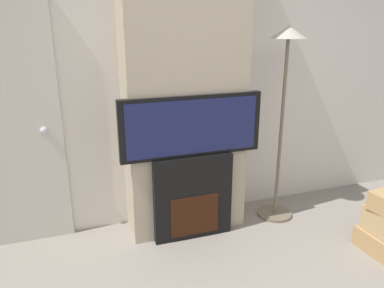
% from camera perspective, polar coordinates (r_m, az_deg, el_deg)
% --- Properties ---
extents(wall_back, '(6.00, 0.06, 2.70)m').
position_cam_1_polar(wall_back, '(3.28, -2.41, 10.88)').
color(wall_back, silver).
rests_on(wall_back, ground_plane).
extents(chimney_breast, '(0.99, 0.39, 2.70)m').
position_cam_1_polar(chimney_breast, '(3.07, -1.20, 10.37)').
color(chimney_breast, tan).
rests_on(chimney_breast, ground_plane).
extents(fireplace, '(0.67, 0.15, 0.73)m').
position_cam_1_polar(fireplace, '(3.18, 0.01, -8.01)').
color(fireplace, black).
rests_on(fireplace, ground_plane).
extents(television, '(1.16, 0.07, 0.50)m').
position_cam_1_polar(television, '(2.96, 0.02, 2.72)').
color(television, black).
rests_on(television, fireplace).
extents(floor_lamp, '(0.32, 0.32, 1.73)m').
position_cam_1_polar(floor_lamp, '(3.33, 13.93, 8.75)').
color(floor_lamp, '#726651').
rests_on(floor_lamp, ground_plane).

